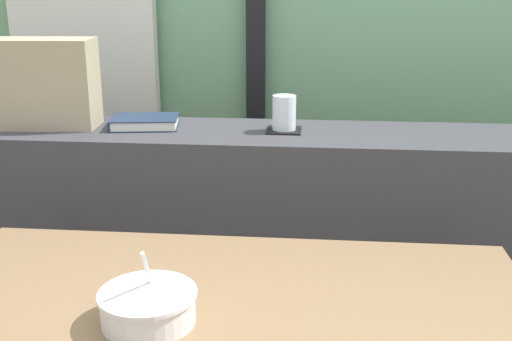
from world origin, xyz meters
The scene contains 7 objects.
dark_console_ledge centered at (0.00, 0.55, 0.44)m, with size 2.80×0.34×0.89m, color #38383D.
breakfast_table centered at (-0.06, -0.05, 0.58)m, with size 1.27×0.57×0.69m.
coaster_square centered at (0.02, 0.56, 0.89)m, with size 0.10×0.10×0.01m, color black.
juice_glass centered at (0.02, 0.56, 0.94)m, with size 0.07×0.07×0.10m.
closed_book centered at (-0.39, 0.57, 0.90)m, with size 0.21×0.17×0.03m.
throw_pillow centered at (-0.69, 0.55, 1.02)m, with size 0.32×0.14×0.26m, color tan.
soup_bowl centered at (-0.19, -0.19, 0.72)m, with size 0.19×0.19×0.15m.
Camera 1 is at (0.11, -1.22, 1.32)m, focal length 43.95 mm.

